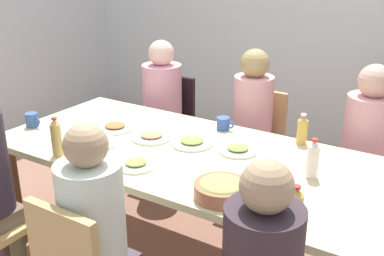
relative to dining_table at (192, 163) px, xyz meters
The scene contains 24 objects.
wall_back 2.53m from the dining_table, 90.00° to the left, with size 5.84×0.12×2.60m, color silver.
dining_table is the anchor object (origin of this frame).
chair_0 1.23m from the dining_table, 48.46° to the left, with size 0.40×0.40×0.90m.
person_0 1.14m from the dining_table, 45.47° to the left, with size 0.30×0.30×1.23m.
chair_2 1.23m from the dining_table, 131.54° to the left, with size 0.40×0.40×0.90m.
person_2 1.14m from the dining_table, 134.52° to the left, with size 0.32×0.32×1.22m.
chair_4 0.93m from the dining_table, 90.00° to the left, with size 0.40×0.40×0.90m.
person_4 0.82m from the dining_table, 90.00° to the left, with size 0.30×0.30×1.24m.
person_5 0.81m from the dining_table, 90.00° to the right, with size 0.30×0.30×1.21m.
plate_0 0.14m from the dining_table, 122.27° to the left, with size 0.25×0.25×0.04m.
plate_1 0.63m from the dining_table, behind, with size 0.24×0.24×0.04m.
plate_2 0.34m from the dining_table, behind, with size 0.25×0.25×0.04m.
plate_3 0.28m from the dining_table, 32.82° to the left, with size 0.23×0.23×0.04m.
plate_4 0.59m from the dining_table, 159.23° to the right, with size 0.24×0.24×0.04m.
plate_5 0.37m from the dining_table, 115.60° to the right, with size 0.21×0.21×0.04m.
bowl_0 0.56m from the dining_table, 43.18° to the right, with size 0.26×0.26×0.09m.
cup_0 0.52m from the dining_table, 21.42° to the right, with size 0.11×0.07×0.08m.
cup_1 1.14m from the dining_table, 169.37° to the right, with size 0.12×0.08×0.09m.
cup_2 0.43m from the dining_table, 92.65° to the left, with size 0.12×0.08×0.08m.
cup_3 0.70m from the dining_table, 34.01° to the right, with size 0.11×0.08×0.08m.
bottle_0 0.79m from the dining_table, 144.24° to the right, with size 0.06×0.06×0.23m.
bottle_1 0.69m from the dining_table, 42.98° to the left, with size 0.06×0.06×0.19m.
bottle_2 0.88m from the dining_table, 28.09° to the right, with size 0.07×0.07×0.18m.
bottle_3 0.71m from the dining_table, ahead, with size 0.06×0.06×0.21m.
Camera 1 is at (1.30, -2.07, 1.86)m, focal length 43.02 mm.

